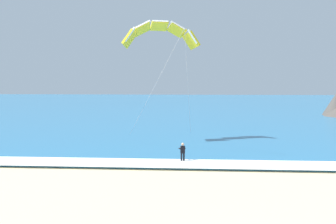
{
  "coord_description": "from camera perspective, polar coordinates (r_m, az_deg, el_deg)",
  "views": [
    {
      "loc": [
        -3.21,
        -10.83,
        6.7
      ],
      "look_at": [
        -4.93,
        17.52,
        3.93
      ],
      "focal_mm": 35.7,
      "sensor_mm": 36.0,
      "label": 1
    }
  ],
  "objects": [
    {
      "name": "surf_foam",
      "position": [
        26.35,
        10.49,
        -8.76
      ],
      "size": [
        200.0,
        2.72,
        0.04
      ],
      "primitive_type": "cube",
      "color": "white",
      "rests_on": "sea"
    },
    {
      "name": "kitesurfer",
      "position": [
        26.81,
        2.51,
        -6.84
      ],
      "size": [
        0.61,
        0.6,
        1.69
      ],
      "color": "black",
      "rests_on": "ground"
    },
    {
      "name": "kite_primary",
      "position": [
        34.91,
        -1.35,
        13.41
      ],
      "size": [
        7.76,
        9.54,
        11.48
      ],
      "color": "yellow"
    },
    {
      "name": "sea",
      "position": [
        84.66,
        5.65,
        1.06
      ],
      "size": [
        200.0,
        120.0,
        0.2
      ],
      "primitive_type": "cube",
      "color": "teal",
      "rests_on": "ground"
    },
    {
      "name": "surfboard",
      "position": [
        27.0,
        2.51,
        -8.75
      ],
      "size": [
        0.78,
        1.47,
        0.09
      ],
      "color": "white",
      "rests_on": "ground"
    }
  ]
}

